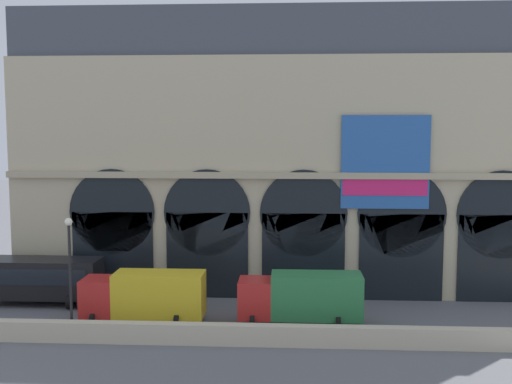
{
  "coord_description": "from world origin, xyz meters",
  "views": [
    {
      "loc": [
        -0.9,
        -37.39,
        11.97
      ],
      "look_at": [
        -3.3,
        5.0,
        7.52
      ],
      "focal_mm": 43.24,
      "sensor_mm": 36.0,
      "label": 1
    }
  ],
  "objects_px": {
    "bus_west": "(20,278)",
    "street_lamp_quayside": "(70,261)",
    "box_truck_midwest": "(145,295)",
    "box_truck_center": "(302,297)"
  },
  "relations": [
    {
      "from": "box_truck_center",
      "to": "street_lamp_quayside",
      "type": "xyz_separation_m",
      "value": [
        -13.22,
        -3.11,
        2.71
      ]
    },
    {
      "from": "bus_west",
      "to": "box_truck_center",
      "type": "height_order",
      "value": "box_truck_center"
    },
    {
      "from": "bus_west",
      "to": "street_lamp_quayside",
      "type": "relative_size",
      "value": 1.59
    },
    {
      "from": "bus_west",
      "to": "box_truck_midwest",
      "type": "height_order",
      "value": "box_truck_midwest"
    },
    {
      "from": "box_truck_center",
      "to": "street_lamp_quayside",
      "type": "distance_m",
      "value": 13.85
    },
    {
      "from": "bus_west",
      "to": "box_truck_center",
      "type": "distance_m",
      "value": 19.4
    },
    {
      "from": "box_truck_midwest",
      "to": "street_lamp_quayside",
      "type": "relative_size",
      "value": 1.09
    },
    {
      "from": "box_truck_center",
      "to": "street_lamp_quayside",
      "type": "relative_size",
      "value": 1.09
    },
    {
      "from": "street_lamp_quayside",
      "to": "box_truck_center",
      "type": "bearing_deg",
      "value": 13.26
    },
    {
      "from": "box_truck_midwest",
      "to": "street_lamp_quayside",
      "type": "bearing_deg",
      "value": -141.0
    }
  ]
}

